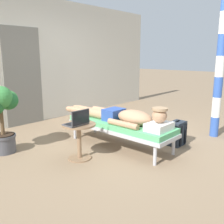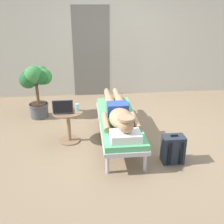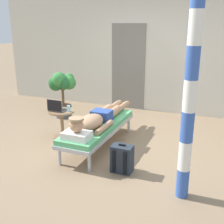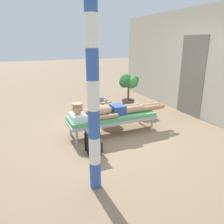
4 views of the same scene
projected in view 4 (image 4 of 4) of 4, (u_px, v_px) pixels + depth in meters
The scene contains 11 objects.
ground_plane at pixel (123, 136), 4.60m from camera, with size 40.00×40.00×0.00m, color #8C7256.
house_wall_back at pixel (206, 65), 5.30m from camera, with size 7.60×0.20×2.70m, color beige.
house_door_panel at pixel (192, 77), 5.65m from camera, with size 0.84×0.03×2.04m, color slate.
lounge_chair at pixel (112, 118), 4.65m from camera, with size 0.60×1.89×0.42m.
person_reclining at pixel (109, 110), 4.57m from camera, with size 0.53×2.17×0.33m.
side_table at pixel (102, 107), 5.36m from camera, with size 0.48×0.48×0.52m.
laptop at pixel (99, 98), 5.33m from camera, with size 0.31×0.24×0.23m.
drink_glass at pixel (105, 100), 5.17m from camera, with size 0.06×0.06×0.11m, color #99D8E5.
backpack at pixel (93, 143), 3.84m from camera, with size 0.30×0.26×0.42m.
potted_plant at pixel (128, 86), 6.21m from camera, with size 0.59×0.52×1.04m.
porch_post at pixel (93, 95), 2.62m from camera, with size 0.15×0.15×2.55m.
Camera 4 is at (3.76, -1.93, 1.90)m, focal length 35.15 mm.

